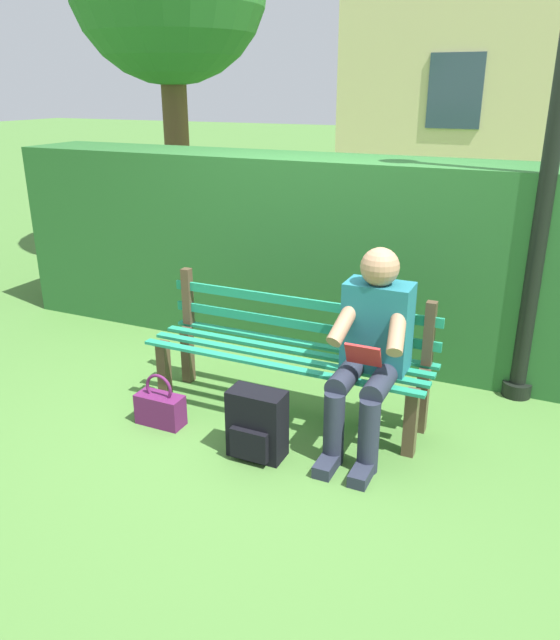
{
  "coord_description": "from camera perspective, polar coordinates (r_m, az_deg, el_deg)",
  "views": [
    {
      "loc": [
        -1.44,
        3.26,
        1.99
      ],
      "look_at": [
        0.0,
        0.1,
        0.68
      ],
      "focal_mm": 34.9,
      "sensor_mm": 36.0,
      "label": 1
    }
  ],
  "objects": [
    {
      "name": "ground",
      "position": [
        4.08,
        0.59,
        -8.53
      ],
      "size": [
        60.0,
        60.0,
        0.0
      ],
      "primitive_type": "plane",
      "color": "#477533"
    },
    {
      "name": "park_bench",
      "position": [
        3.95,
        0.94,
        -2.94
      ],
      "size": [
        1.83,
        0.45,
        0.83
      ],
      "color": "#4C3828",
      "rests_on": "ground"
    },
    {
      "name": "person_seated",
      "position": [
        3.56,
        8.31,
        -2.39
      ],
      "size": [
        0.44,
        0.73,
        1.16
      ],
      "color": "#1E6672",
      "rests_on": "ground"
    },
    {
      "name": "hedge_backdrop",
      "position": [
        4.78,
        10.21,
        5.6
      ],
      "size": [
        6.43,
        0.76,
        1.58
      ],
      "color": "#265B28",
      "rests_on": "ground"
    },
    {
      "name": "backpack",
      "position": [
        3.57,
        -2.14,
        -9.57
      ],
      "size": [
        0.32,
        0.24,
        0.4
      ],
      "color": "black",
      "rests_on": "ground"
    },
    {
      "name": "handbag",
      "position": [
        3.98,
        -10.92,
        -7.92
      ],
      "size": [
        0.3,
        0.14,
        0.34
      ],
      "color": "#59194C",
      "rests_on": "ground"
    }
  ]
}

